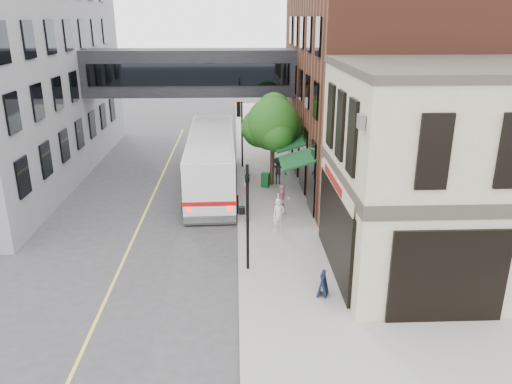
{
  "coord_description": "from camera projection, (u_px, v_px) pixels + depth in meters",
  "views": [
    {
      "loc": [
        -0.02,
        -16.5,
        10.04
      ],
      "look_at": [
        0.78,
        3.13,
        3.11
      ],
      "focal_mm": 35.0,
      "sensor_mm": 36.0,
      "label": 1
    }
  ],
  "objects": [
    {
      "name": "pedestrian_c",
      "position": [
        278.0,
        171.0,
        30.93
      ],
      "size": [
        1.14,
        0.7,
        1.71
      ],
      "primitive_type": "imported",
      "rotation": [
        0.0,
        0.0,
        -0.06
      ],
      "color": "black",
      "rests_on": "sidewalk_main"
    },
    {
      "name": "brick_building",
      "position": [
        395.0,
        68.0,
        31.09
      ],
      "size": [
        13.76,
        18.0,
        14.0
      ],
      "color": "#54281A",
      "rests_on": "ground"
    },
    {
      "name": "lane_marking",
      "position": [
        149.0,
        205.0,
        28.12
      ],
      "size": [
        0.12,
        40.0,
        0.01
      ],
      "primitive_type": "cube",
      "color": "#D8CC4C",
      "rests_on": "ground"
    },
    {
      "name": "sandwich_board",
      "position": [
        323.0,
        284.0,
        18.61
      ],
      "size": [
        0.49,
        0.6,
        0.93
      ],
      "primitive_type": "cube",
      "rotation": [
        0.0,
        0.0,
        -0.34
      ],
      "color": "black",
      "rests_on": "sidewalk_main"
    },
    {
      "name": "skyway_bridge",
      "position": [
        191.0,
        72.0,
        33.58
      ],
      "size": [
        14.0,
        3.18,
        3.0
      ],
      "color": "black",
      "rests_on": "ground"
    },
    {
      "name": "sidewalk_main",
      "position": [
        268.0,
        180.0,
        32.13
      ],
      "size": [
        4.0,
        60.0,
        0.15
      ],
      "primitive_type": "cube",
      "color": "gray",
      "rests_on": "ground"
    },
    {
      "name": "bus",
      "position": [
        211.0,
        159.0,
        30.37
      ],
      "size": [
        3.21,
        12.35,
        3.31
      ],
      "color": "white",
      "rests_on": "ground"
    },
    {
      "name": "street_tree",
      "position": [
        272.0,
        124.0,
        30.13
      ],
      "size": [
        3.8,
        3.2,
        5.6
      ],
      "color": "#382619",
      "rests_on": "sidewalk_main"
    },
    {
      "name": "traffic_signal_far",
      "position": [
        240.0,
        121.0,
        33.81
      ],
      "size": [
        0.53,
        0.28,
        4.5
      ],
      "color": "black",
      "rests_on": "sidewalk_main"
    },
    {
      "name": "pedestrian_b",
      "position": [
        283.0,
        200.0,
        26.11
      ],
      "size": [
        0.89,
        0.74,
        1.63
      ],
      "primitive_type": "imported",
      "rotation": [
        0.0,
        0.0,
        0.17
      ],
      "color": "#D18797",
      "rests_on": "sidewalk_main"
    },
    {
      "name": "corner_building",
      "position": [
        464.0,
        173.0,
        19.72
      ],
      "size": [
        10.19,
        8.12,
        8.45
      ],
      "color": "tan",
      "rests_on": "ground"
    },
    {
      "name": "pedestrian_a",
      "position": [
        279.0,
        215.0,
        24.15
      ],
      "size": [
        0.67,
        0.52,
        1.63
      ],
      "primitive_type": "imported",
      "rotation": [
        0.0,
        0.0,
        0.23
      ],
      "color": "silver",
      "rests_on": "sidewalk_main"
    },
    {
      "name": "street_sign_pole",
      "position": [
        245.0,
        189.0,
        24.86
      ],
      "size": [
        0.08,
        0.75,
        3.0
      ],
      "color": "gray",
      "rests_on": "sidewalk_main"
    },
    {
      "name": "newspaper_box",
      "position": [
        265.0,
        180.0,
        30.51
      ],
      "size": [
        0.57,
        0.54,
        0.91
      ],
      "primitive_type": "cube",
      "rotation": [
        0.0,
        0.0,
        -0.37
      ],
      "color": "#145824",
      "rests_on": "sidewalk_main"
    },
    {
      "name": "ground",
      "position": [
        239.0,
        297.0,
        18.89
      ],
      "size": [
        120.0,
        120.0,
        0.0
      ],
      "primitive_type": "plane",
      "color": "#38383A",
      "rests_on": "ground"
    },
    {
      "name": "traffic_signal_near",
      "position": [
        247.0,
        205.0,
        19.8
      ],
      "size": [
        0.44,
        0.22,
        4.6
      ],
      "color": "black",
      "rests_on": "sidewalk_main"
    }
  ]
}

